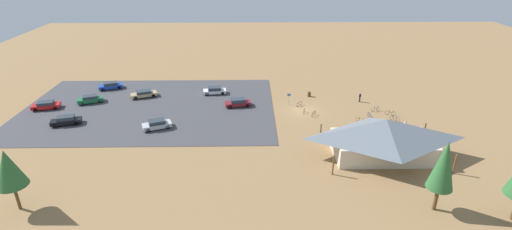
{
  "coord_description": "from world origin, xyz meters",
  "views": [
    {
      "loc": [
        8.89,
        59.32,
        25.85
      ],
      "look_at": [
        7.92,
        4.29,
        1.2
      ],
      "focal_mm": 26.87,
      "sensor_mm": 36.0,
      "label": 1
    }
  ],
  "objects_px": {
    "bicycle_orange_edge_south": "(360,120)",
    "bicycle_silver_trailside": "(375,109)",
    "bicycle_teal_yard_front": "(390,113)",
    "car_blue_front_row": "(111,86)",
    "car_maroon_mid_lot": "(238,103)",
    "bicycle_black_yard_left": "(304,111)",
    "visitor_crossing_yard": "(405,126)",
    "car_green_far_end": "(90,99)",
    "visitor_at_bikes": "(360,97)",
    "trash_bin": "(309,94)",
    "car_tan_second_row": "(144,94)",
    "car_silver_near_entry": "(157,124)",
    "pine_west": "(444,165)",
    "bike_pavilion": "(384,136)",
    "pine_far_west": "(8,168)",
    "car_white_end_stall": "(215,90)",
    "lot_sign": "(289,97)",
    "car_black_back_corner": "(66,120)",
    "bicycle_red_by_bin": "(314,114)",
    "bicycle_purple_back_row": "(395,119)",
    "bicycle_white_near_sign": "(299,104)",
    "car_red_aisle_side": "(46,105)"
  },
  "relations": [
    {
      "from": "bike_pavilion",
      "to": "pine_far_west",
      "type": "relative_size",
      "value": 2.14
    },
    {
      "from": "car_blue_front_row",
      "to": "trash_bin",
      "type": "bearing_deg",
      "value": 173.08
    },
    {
      "from": "car_green_far_end",
      "to": "visitor_at_bikes",
      "type": "height_order",
      "value": "visitor_at_bikes"
    },
    {
      "from": "car_maroon_mid_lot",
      "to": "pine_west",
      "type": "bearing_deg",
      "value": 127.0
    },
    {
      "from": "bicycle_black_yard_left",
      "to": "visitor_at_bikes",
      "type": "xyz_separation_m",
      "value": [
        -10.57,
        -4.73,
        0.54
      ]
    },
    {
      "from": "pine_far_west",
      "to": "bicycle_white_near_sign",
      "type": "bearing_deg",
      "value": -140.01
    },
    {
      "from": "pine_west",
      "to": "visitor_crossing_yard",
      "type": "bearing_deg",
      "value": -101.44
    },
    {
      "from": "bike_pavilion",
      "to": "lot_sign",
      "type": "distance_m",
      "value": 20.86
    },
    {
      "from": "visitor_at_bikes",
      "to": "bike_pavilion",
      "type": "bearing_deg",
      "value": 83.6
    },
    {
      "from": "trash_bin",
      "to": "bicycle_black_yard_left",
      "type": "height_order",
      "value": "trash_bin"
    },
    {
      "from": "trash_bin",
      "to": "visitor_crossing_yard",
      "type": "height_order",
      "value": "visitor_crossing_yard"
    },
    {
      "from": "bicycle_black_yard_left",
      "to": "car_black_back_corner",
      "type": "distance_m",
      "value": 37.93
    },
    {
      "from": "lot_sign",
      "to": "car_white_end_stall",
      "type": "relative_size",
      "value": 0.5
    },
    {
      "from": "bicycle_red_by_bin",
      "to": "car_black_back_corner",
      "type": "relative_size",
      "value": 0.32
    },
    {
      "from": "visitor_crossing_yard",
      "to": "car_green_far_end",
      "type": "bearing_deg",
      "value": -13.25
    },
    {
      "from": "car_tan_second_row",
      "to": "car_silver_near_entry",
      "type": "distance_m",
      "value": 14.24
    },
    {
      "from": "bicycle_white_near_sign",
      "to": "visitor_at_bikes",
      "type": "xyz_separation_m",
      "value": [
        -11.03,
        -1.7,
        0.52
      ]
    },
    {
      "from": "pine_far_west",
      "to": "car_white_end_stall",
      "type": "bearing_deg",
      "value": -118.0
    },
    {
      "from": "pine_west",
      "to": "car_white_end_stall",
      "type": "distance_m",
      "value": 43.7
    },
    {
      "from": "bicycle_white_near_sign",
      "to": "trash_bin",
      "type": "bearing_deg",
      "value": -118.16
    },
    {
      "from": "bicycle_teal_yard_front",
      "to": "car_blue_front_row",
      "type": "height_order",
      "value": "car_blue_front_row"
    },
    {
      "from": "bicycle_purple_back_row",
      "to": "bicycle_white_near_sign",
      "type": "xyz_separation_m",
      "value": [
        14.51,
        -6.49,
        -0.0
      ]
    },
    {
      "from": "bicycle_white_near_sign",
      "to": "car_white_end_stall",
      "type": "bearing_deg",
      "value": -21.61
    },
    {
      "from": "bicycle_orange_edge_south",
      "to": "car_tan_second_row",
      "type": "bearing_deg",
      "value": -17.41
    },
    {
      "from": "car_black_back_corner",
      "to": "bicycle_teal_yard_front",
      "type": "bearing_deg",
      "value": -176.95
    },
    {
      "from": "bicycle_teal_yard_front",
      "to": "car_green_far_end",
      "type": "xyz_separation_m",
      "value": [
        51.44,
        -6.21,
        0.35
      ]
    },
    {
      "from": "bike_pavilion",
      "to": "pine_west",
      "type": "height_order",
      "value": "pine_west"
    },
    {
      "from": "car_silver_near_entry",
      "to": "pine_far_west",
      "type": "bearing_deg",
      "value": 61.62
    },
    {
      "from": "trash_bin",
      "to": "car_green_far_end",
      "type": "distance_m",
      "value": 39.34
    },
    {
      "from": "bicycle_orange_edge_south",
      "to": "car_silver_near_entry",
      "type": "xyz_separation_m",
      "value": [
        31.67,
        1.63,
        0.37
      ]
    },
    {
      "from": "bicycle_silver_trailside",
      "to": "bicycle_teal_yard_front",
      "type": "bearing_deg",
      "value": 140.75
    },
    {
      "from": "bicycle_teal_yard_front",
      "to": "car_blue_front_row",
      "type": "relative_size",
      "value": 0.34
    },
    {
      "from": "car_silver_near_entry",
      "to": "car_black_back_corner",
      "type": "bearing_deg",
      "value": -6.44
    },
    {
      "from": "car_green_far_end",
      "to": "visitor_crossing_yard",
      "type": "relative_size",
      "value": 2.67
    },
    {
      "from": "bike_pavilion",
      "to": "bicycle_red_by_bin",
      "type": "height_order",
      "value": "bike_pavilion"
    },
    {
      "from": "visitor_at_bikes",
      "to": "car_silver_near_entry",
      "type": "bearing_deg",
      "value": 16.95
    },
    {
      "from": "car_red_aisle_side",
      "to": "car_tan_second_row",
      "type": "bearing_deg",
      "value": -161.08
    },
    {
      "from": "car_red_aisle_side",
      "to": "bicycle_black_yard_left",
      "type": "bearing_deg",
      "value": 176.88
    },
    {
      "from": "trash_bin",
      "to": "lot_sign",
      "type": "distance_m",
      "value": 5.85
    },
    {
      "from": "visitor_at_bikes",
      "to": "lot_sign",
      "type": "bearing_deg",
      "value": 5.47
    },
    {
      "from": "pine_far_west",
      "to": "car_white_end_stall",
      "type": "height_order",
      "value": "pine_far_west"
    },
    {
      "from": "bicycle_black_yard_left",
      "to": "visitor_crossing_yard",
      "type": "height_order",
      "value": "visitor_crossing_yard"
    },
    {
      "from": "car_blue_front_row",
      "to": "pine_far_west",
      "type": "bearing_deg",
      "value": 93.74
    },
    {
      "from": "lot_sign",
      "to": "bicycle_red_by_bin",
      "type": "bearing_deg",
      "value": 127.51
    },
    {
      "from": "trash_bin",
      "to": "bicycle_red_by_bin",
      "type": "xyz_separation_m",
      "value": [
        0.54,
        8.72,
        -0.1
      ]
    },
    {
      "from": "car_green_far_end",
      "to": "visitor_crossing_yard",
      "type": "bearing_deg",
      "value": 166.75
    },
    {
      "from": "bicycle_orange_edge_south",
      "to": "car_maroon_mid_lot",
      "type": "relative_size",
      "value": 0.29
    },
    {
      "from": "bicycle_teal_yard_front",
      "to": "car_maroon_mid_lot",
      "type": "height_order",
      "value": "car_maroon_mid_lot"
    },
    {
      "from": "bicycle_orange_edge_south",
      "to": "bicycle_silver_trailside",
      "type": "height_order",
      "value": "bicycle_silver_trailside"
    },
    {
      "from": "car_maroon_mid_lot",
      "to": "car_blue_front_row",
      "type": "height_order",
      "value": "car_maroon_mid_lot"
    }
  ]
}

